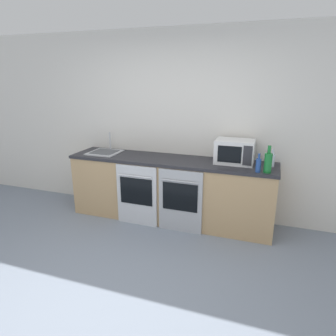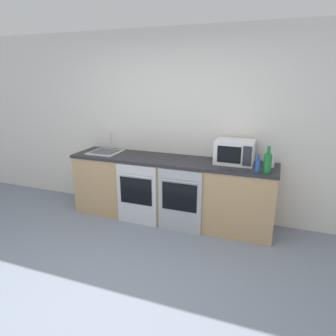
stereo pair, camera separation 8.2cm
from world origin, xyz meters
name	(u,v)px [view 1 (the left image)]	position (x,y,z in m)	size (l,w,h in m)	color
ground_plane	(110,297)	(0.00, 0.00, 0.00)	(16.00, 16.00, 0.00)	gray
wall_back	(178,125)	(0.00, 2.06, 1.30)	(10.00, 0.06, 2.60)	silver
counter_back	(170,189)	(0.00, 1.73, 0.45)	(2.84, 0.62, 0.89)	tan
oven_left	(137,195)	(-0.37, 1.41, 0.43)	(0.58, 0.06, 0.84)	silver
oven_right	(180,201)	(0.25, 1.41, 0.43)	(0.58, 0.06, 0.84)	#A8AAAF
microwave	(235,152)	(0.85, 1.81, 1.04)	(0.49, 0.35, 0.30)	silver
bottle_blue	(258,165)	(1.16, 1.50, 0.98)	(0.06, 0.06, 0.22)	#234793
bottle_clear	(272,160)	(1.31, 1.80, 0.98)	(0.06, 0.06, 0.22)	silver
bottle_green	(268,162)	(1.27, 1.52, 1.02)	(0.09, 0.09, 0.32)	#19722D
sink	(105,152)	(-1.02, 1.74, 0.91)	(0.43, 0.44, 0.28)	#B7BABF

